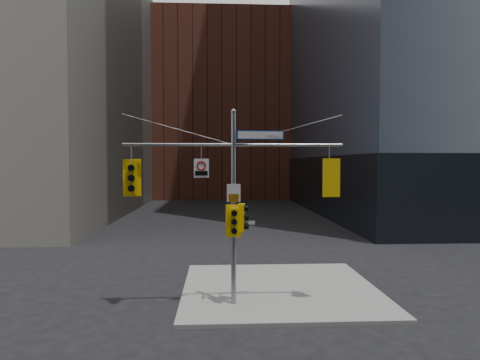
{
  "coord_description": "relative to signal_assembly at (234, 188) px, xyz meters",
  "views": [
    {
      "loc": [
        -0.56,
        -13.57,
        5.33
      ],
      "look_at": [
        0.24,
        2.0,
        4.71
      ],
      "focal_mm": 32.0,
      "sensor_mm": 36.0,
      "label": 1
    }
  ],
  "objects": [
    {
      "name": "traffic_light_east_arm",
      "position": [
        3.53,
        0.0,
        0.38
      ],
      "size": [
        0.67,
        0.59,
        1.41
      ],
      "rotation": [
        0.0,
        0.0,
        3.31
      ],
      "color": "yellow",
      "rests_on": "ground"
    },
    {
      "name": "regulatory_sign_pole",
      "position": [
        0.0,
        -0.12,
        -0.19
      ],
      "size": [
        0.5,
        0.07,
        0.65
      ],
      "rotation": [
        0.0,
        0.0,
        -0.07
      ],
      "color": "silver",
      "rests_on": "ground"
    },
    {
      "name": "street_blade_ew",
      "position": [
        0.45,
        0.01,
        -1.27
      ],
      "size": [
        0.67,
        0.09,
        0.13
      ],
      "rotation": [
        0.0,
        0.0,
        -0.09
      ],
      "color": "silver",
      "rests_on": "ground"
    },
    {
      "name": "ground",
      "position": [
        0.0,
        -1.99,
        -4.42
      ],
      "size": [
        160.0,
        160.0,
        0.0
      ],
      "primitive_type": "plane",
      "color": "black",
      "rests_on": "ground"
    },
    {
      "name": "street_sign_blade",
      "position": [
        0.98,
        0.0,
        1.93
      ],
      "size": [
        1.77,
        0.25,
        0.35
      ],
      "rotation": [
        0.0,
        0.0,
        0.12
      ],
      "color": "navy",
      "rests_on": "ground"
    },
    {
      "name": "street_blade_ns",
      "position": [
        0.0,
        0.46,
        -1.69
      ],
      "size": [
        0.09,
        0.66,
        0.13
      ],
      "rotation": [
        0.0,
        0.0,
        -0.09
      ],
      "color": "#145926",
      "rests_on": "ground"
    },
    {
      "name": "signal_assembly",
      "position": [
        0.0,
        0.0,
        0.0
      ],
      "size": [
        8.0,
        0.8,
        7.3
      ],
      "color": "gray",
      "rests_on": "ground"
    },
    {
      "name": "sidewalk_corner",
      "position": [
        2.0,
        2.01,
        -4.34
      ],
      "size": [
        8.0,
        8.0,
        0.15
      ],
      "primitive_type": "cube",
      "color": "gray",
      "rests_on": "ground"
    },
    {
      "name": "traffic_light_west_arm",
      "position": [
        -3.68,
        0.01,
        0.38
      ],
      "size": [
        0.65,
        0.55,
        1.37
      ],
      "rotation": [
        0.0,
        0.0,
        0.11
      ],
      "color": "yellow",
      "rests_on": "ground"
    },
    {
      "name": "traffic_light_pole_front",
      "position": [
        -0.0,
        -0.27,
        -1.18
      ],
      "size": [
        0.57,
        0.45,
        1.19
      ],
      "rotation": [
        0.0,
        0.0,
        0.04
      ],
      "color": "yellow",
      "rests_on": "ground"
    },
    {
      "name": "podium_ne",
      "position": [
        28.0,
        30.01,
        -1.42
      ],
      "size": [
        36.4,
        36.4,
        6.0
      ],
      "primitive_type": "cube",
      "color": "black",
      "rests_on": "ground"
    },
    {
      "name": "brick_midrise",
      "position": [
        0.0,
        56.01,
        9.58
      ],
      "size": [
        26.0,
        20.0,
        28.0
      ],
      "primitive_type": "cube",
      "color": "brown",
      "rests_on": "ground"
    },
    {
      "name": "traffic_light_pole_side",
      "position": [
        0.32,
        -0.0,
        -1.07
      ],
      "size": [
        0.43,
        0.37,
        1.01
      ],
      "rotation": [
        0.0,
        0.0,
        1.36
      ],
      "color": "yellow",
      "rests_on": "ground"
    },
    {
      "name": "regulatory_sign_arm",
      "position": [
        -1.17,
        -0.02,
        0.75
      ],
      "size": [
        0.55,
        0.11,
        0.69
      ],
      "rotation": [
        0.0,
        0.0,
        0.13
      ],
      "color": "silver",
      "rests_on": "ground"
    }
  ]
}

